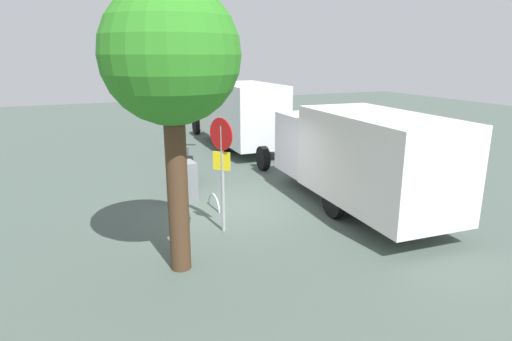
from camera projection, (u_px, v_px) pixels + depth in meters
ground_plane at (235, 205)px, 12.38m from camera, size 60.00×60.00×0.00m
box_truck_near at (355, 153)px, 11.96m from camera, size 8.48×2.59×2.75m
box_truck_far at (240, 113)px, 19.52m from camera, size 7.88×2.34×2.98m
motorcycle at (189, 168)px, 14.42m from camera, size 1.79×0.69×1.20m
stop_sign at (222, 158)px, 10.11m from camera, size 0.71×0.33×2.79m
street_tree at (171, 59)px, 7.70m from camera, size 2.54×2.54×5.46m
utility_cabinet at (187, 181)px, 12.71m from camera, size 0.69×0.50×1.17m
bike_rack_hoop at (214, 208)px, 12.18m from camera, size 0.85×0.10×0.85m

